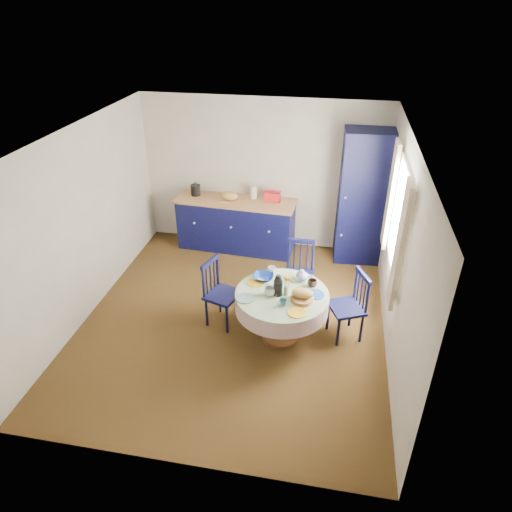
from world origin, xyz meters
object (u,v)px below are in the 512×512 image
(pantry_cabinet, at_px, (363,198))
(mug_d, at_px, (272,270))
(chair_right, at_px, (349,306))
(mug_b, at_px, (283,303))
(chair_left, at_px, (220,292))
(mug_a, at_px, (270,291))
(cobalt_bowl, at_px, (264,277))
(dining_table, at_px, (282,301))
(mug_c, at_px, (312,283))
(kitchen_counter, at_px, (236,223))
(chair_far, at_px, (299,273))

(pantry_cabinet, distance_m, mug_d, 2.21)
(chair_right, height_order, mug_b, chair_right)
(chair_left, relative_size, mug_d, 8.62)
(chair_right, height_order, mug_a, chair_right)
(mug_a, xyz_separation_m, mug_b, (0.18, -0.19, -0.01))
(cobalt_bowl, bearing_deg, chair_right, -3.01)
(mug_a, distance_m, cobalt_bowl, 0.35)
(pantry_cabinet, relative_size, cobalt_bowl, 8.35)
(pantry_cabinet, bearing_deg, dining_table, -116.19)
(mug_c, bearing_deg, mug_b, -123.92)
(kitchen_counter, xyz_separation_m, mug_d, (0.89, -1.82, 0.28))
(chair_right, bearing_deg, chair_far, -156.47)
(mug_a, bearing_deg, kitchen_counter, 112.31)
(mug_b, bearing_deg, kitchen_counter, 114.32)
(chair_far, bearing_deg, mug_b, -95.21)
(kitchen_counter, height_order, chair_right, kitchen_counter)
(dining_table, distance_m, chair_far, 0.86)
(kitchen_counter, relative_size, chair_far, 2.17)
(kitchen_counter, relative_size, chair_left, 2.19)
(dining_table, height_order, mug_d, dining_table)
(pantry_cabinet, bearing_deg, mug_b, -113.59)
(kitchen_counter, bearing_deg, mug_d, -60.28)
(pantry_cabinet, distance_m, mug_a, 2.60)
(chair_left, height_order, chair_right, chair_left)
(dining_table, bearing_deg, mug_c, 32.51)
(dining_table, xyz_separation_m, mug_d, (-0.20, 0.42, 0.17))
(dining_table, xyz_separation_m, mug_b, (0.03, -0.24, 0.16))
(cobalt_bowl, bearing_deg, chair_far, 54.85)
(pantry_cabinet, bearing_deg, cobalt_bowl, -125.12)
(pantry_cabinet, bearing_deg, chair_right, -97.02)
(chair_left, height_order, mug_c, chair_left)
(dining_table, bearing_deg, chair_right, 14.42)
(chair_right, bearing_deg, mug_c, -114.77)
(mug_a, bearing_deg, dining_table, 20.81)
(mug_a, bearing_deg, chair_left, 160.36)
(chair_left, height_order, cobalt_bowl, chair_left)
(mug_c, xyz_separation_m, mug_d, (-0.54, 0.20, 0.00))
(chair_far, xyz_separation_m, chair_right, (0.70, -0.64, -0.00))
(mug_a, xyz_separation_m, mug_c, (0.49, 0.27, -0.00))
(dining_table, distance_m, mug_a, 0.23)
(chair_far, distance_m, mug_c, 0.72)
(pantry_cabinet, distance_m, cobalt_bowl, 2.38)
(chair_far, xyz_separation_m, mug_c, (0.22, -0.63, 0.27))
(mug_d, xyz_separation_m, cobalt_bowl, (-0.08, -0.15, -0.02))
(pantry_cabinet, relative_size, chair_right, 2.31)
(pantry_cabinet, bearing_deg, mug_c, -110.07)
(chair_left, xyz_separation_m, mug_b, (0.88, -0.44, 0.27))
(dining_table, bearing_deg, pantry_cabinet, 67.21)
(mug_d, bearing_deg, cobalt_bowl, -119.65)
(mug_a, relative_size, mug_b, 1.43)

